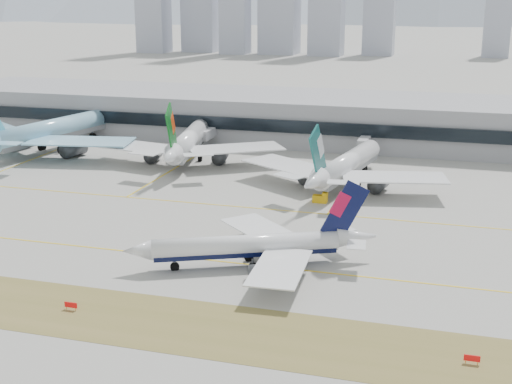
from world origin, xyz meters
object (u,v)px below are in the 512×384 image
(taxiing_airliner, at_px, (255,246))
(widebody_korean, at_px, (48,132))
(widebody_cathay, at_px, (345,167))
(widebody_eva, at_px, (187,143))
(terminal, at_px, (329,118))

(taxiing_airliner, distance_m, widebody_korean, 117.85)
(widebody_cathay, bearing_deg, widebody_eva, 83.38)
(widebody_korean, bearing_deg, taxiing_airliner, -118.06)
(taxiing_airliner, relative_size, widebody_cathay, 0.80)
(taxiing_airliner, bearing_deg, widebody_cathay, -121.34)
(widebody_eva, height_order, terminal, widebody_eva)
(widebody_cathay, height_order, terminal, widebody_cathay)
(widebody_eva, height_order, widebody_cathay, widebody_eva)
(taxiing_airliner, xyz_separation_m, widebody_cathay, (6.74, 60.46, 1.49))
(widebody_korean, distance_m, widebody_eva, 47.24)
(taxiing_airliner, height_order, widebody_eva, widebody_eva)
(widebody_cathay, distance_m, terminal, 61.54)
(widebody_korean, height_order, widebody_eva, widebody_korean)
(widebody_korean, xyz_separation_m, terminal, (81.81, 44.53, 1.02))
(widebody_korean, relative_size, terminal, 0.24)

